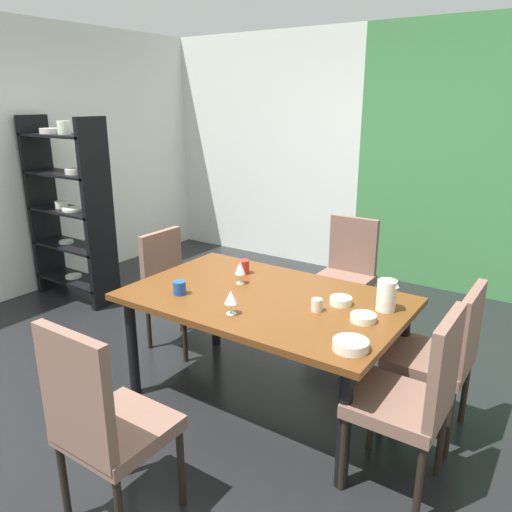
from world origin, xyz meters
TOP-DOWN VIEW (x-y plane):
  - ground_plane at (0.00, 0.00)m, footprint 5.29×5.45m
  - back_panel_interior at (-1.34, 2.67)m, footprint 2.60×0.10m
  - garden_window_panel at (1.30, 2.67)m, footprint 2.69×0.10m
  - dining_table at (0.51, -0.09)m, footprint 1.71×1.08m
  - chair_right_near at (1.55, -0.36)m, footprint 0.44×0.44m
  - chair_head_far at (0.51, 1.16)m, footprint 0.44×0.45m
  - chair_left_far at (-0.52, 0.18)m, footprint 0.45×0.44m
  - chair_head_near at (0.49, -1.36)m, footprint 0.44×0.44m
  - chair_right_far at (1.55, 0.18)m, footprint 0.44×0.44m
  - display_shelf at (-2.04, 0.37)m, footprint 0.91×0.32m
  - wine_glass_near_shelf at (0.26, 0.00)m, footprint 0.07×0.07m
  - wine_glass_right at (0.50, -0.43)m, footprint 0.08×0.08m
  - serving_bowl_near_window at (1.17, -0.10)m, footprint 0.14×0.14m
  - serving_bowl_west at (0.96, 0.05)m, footprint 0.13×0.13m
  - serving_bowl_front at (1.24, -0.44)m, footprint 0.18×0.18m
  - cup_corner at (0.89, -0.12)m, footprint 0.06×0.06m
  - cup_rear at (0.16, 0.18)m, footprint 0.08×0.08m
  - cup_north at (0.05, -0.37)m, footprint 0.08×0.08m
  - pitcher_center at (1.22, 0.12)m, footprint 0.13×0.11m

SIDE VIEW (x-z plane):
  - ground_plane at x=0.00m, z-range -0.02..0.00m
  - chair_left_far at x=-0.52m, z-range 0.07..0.99m
  - chair_right_far at x=1.55m, z-range 0.07..1.01m
  - chair_head_far at x=0.51m, z-range 0.06..1.03m
  - chair_right_near at x=1.55m, z-range 0.06..1.05m
  - chair_head_near at x=0.49m, z-range 0.05..1.09m
  - dining_table at x=0.51m, z-range 0.29..1.03m
  - serving_bowl_near_window at x=1.17m, z-range 0.74..0.78m
  - serving_bowl_west at x=0.96m, z-range 0.74..0.78m
  - serving_bowl_front at x=1.24m, z-range 0.74..0.79m
  - cup_corner at x=0.89m, z-range 0.74..0.81m
  - cup_north at x=0.05m, z-range 0.74..0.82m
  - cup_rear at x=0.16m, z-range 0.74..0.83m
  - pitcher_center at x=1.22m, z-range 0.74..0.92m
  - wine_glass_right at x=0.50m, z-range 0.76..0.91m
  - wine_glass_near_shelf at x=0.26m, z-range 0.77..0.92m
  - display_shelf at x=-2.04m, z-range 0.03..1.80m
  - back_panel_interior at x=-1.34m, z-range 0.00..2.66m
  - garden_window_panel at x=1.30m, z-range 0.00..2.66m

